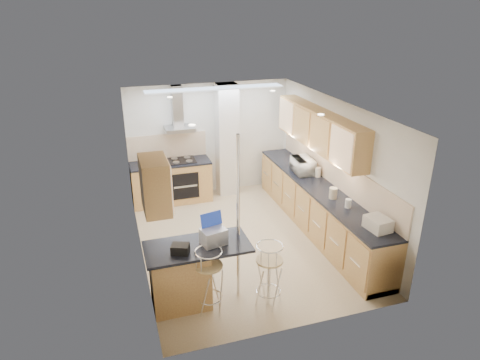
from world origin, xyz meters
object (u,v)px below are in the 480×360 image
object	(u,v)px
bread_bin	(378,224)
microwave	(303,166)
bar_stool_near	(209,281)
laptop	(214,236)
bar_stool_end	(269,275)

from	to	relation	value
bread_bin	microwave	bearing A→B (deg)	85.53
microwave	bar_stool_near	bearing A→B (deg)	136.87
bar_stool_near	microwave	bearing A→B (deg)	35.39
laptop	microwave	bearing A→B (deg)	29.23
microwave	laptop	bearing A→B (deg)	135.49
microwave	bar_stool_near	world-z (taller)	microwave
laptop	bar_stool_end	bearing A→B (deg)	-38.99
laptop	bar_stool_near	world-z (taller)	laptop
bar_stool_near	bread_bin	size ratio (longest dim) A/B	2.68
bread_bin	bar_stool_end	bearing A→B (deg)	175.20
laptop	bread_bin	world-z (taller)	laptop
laptop	bar_stool_end	xyz separation A→B (m)	(0.71, -0.35, -0.56)
microwave	bread_bin	xyz separation A→B (m)	(0.07, -2.45, -0.06)
laptop	bar_stool_end	world-z (taller)	laptop
microwave	bread_bin	world-z (taller)	microwave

